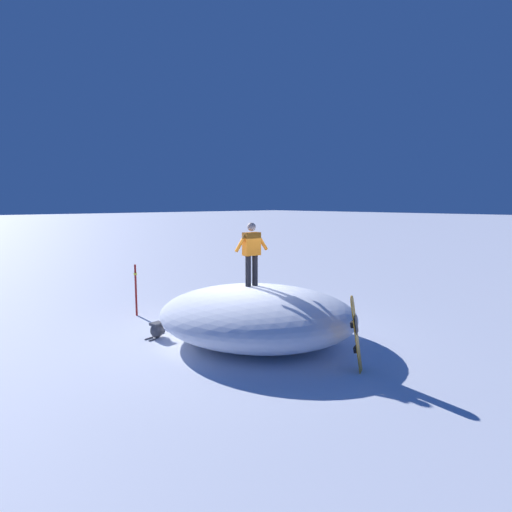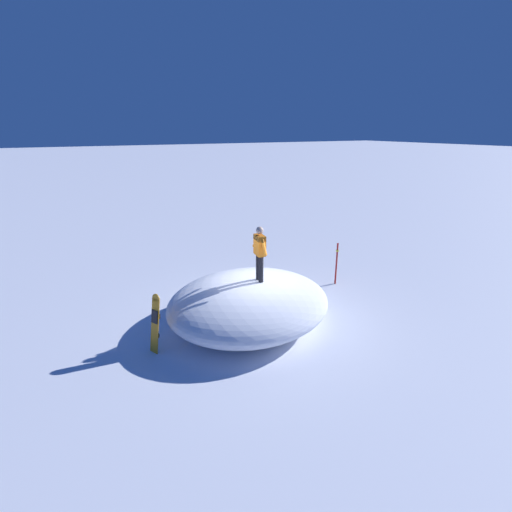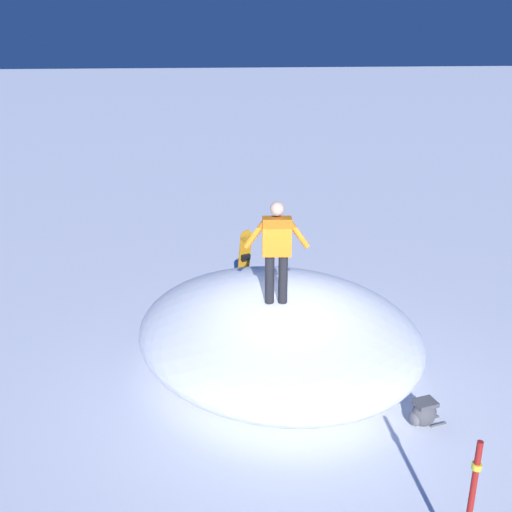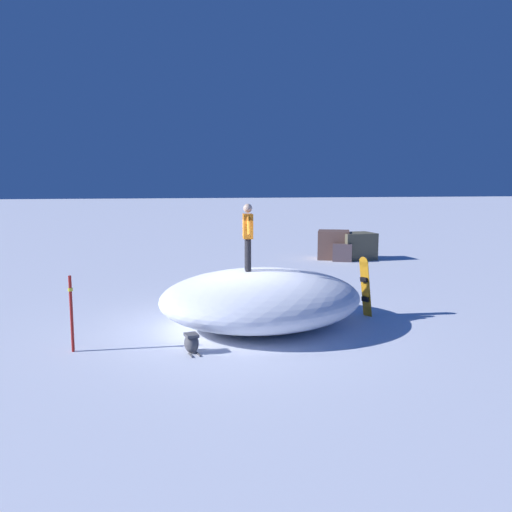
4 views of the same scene
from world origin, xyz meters
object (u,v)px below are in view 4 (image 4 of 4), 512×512
object	(u,v)px
backpack_near	(191,343)
snowboarder_standing	(248,233)
snowboard_primary_upright	(365,286)
trail_marker_pole	(71,312)

from	to	relation	value
backpack_near	snowboarder_standing	bearing A→B (deg)	139.36
backpack_near	snowboard_primary_upright	bearing A→B (deg)	112.24
snowboard_primary_upright	trail_marker_pole	world-z (taller)	same
snowboarder_standing	backpack_near	size ratio (longest dim) A/B	2.84
snowboarder_standing	trail_marker_pole	world-z (taller)	snowboarder_standing
snowboarder_standing	backpack_near	bearing A→B (deg)	-40.64
trail_marker_pole	snowboard_primary_upright	bearing A→B (deg)	100.46
backpack_near	trail_marker_pole	distance (m)	2.46
trail_marker_pole	backpack_near	bearing A→B (deg)	75.34
snowboard_primary_upright	backpack_near	world-z (taller)	snowboard_primary_upright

